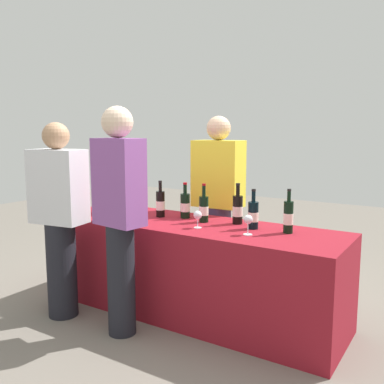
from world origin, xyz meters
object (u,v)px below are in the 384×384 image
(wine_bottle_5, at_px, (238,209))
(guest_1, at_px, (120,212))
(wine_glass_2, at_px, (248,220))
(ice_bucket, at_px, (110,201))
(wine_bottle_6, at_px, (253,215))
(wine_bottle_3, at_px, (185,205))
(wine_glass_1, at_px, (198,216))
(wine_bottle_4, at_px, (204,209))
(wine_bottle_0, at_px, (118,196))
(guest_0, at_px, (59,215))
(wine_bottle_2, at_px, (160,204))
(wine_bottle_7, at_px, (288,217))
(wine_bottle_1, at_px, (130,199))
(wine_glass_0, at_px, (111,205))
(server_pouring, at_px, (218,200))

(wine_bottle_5, xyz_separation_m, guest_1, (-0.56, -0.75, 0.04))
(wine_glass_2, relative_size, ice_bucket, 0.66)
(wine_bottle_6, distance_m, guest_1, 0.99)
(wine_bottle_3, bearing_deg, wine_glass_1, -42.26)
(wine_bottle_4, distance_m, wine_glass_1, 0.21)
(wine_bottle_0, xyz_separation_m, guest_0, (0.08, -0.77, -0.05))
(wine_glass_1, distance_m, guest_0, 1.09)
(wine_bottle_4, bearing_deg, wine_bottle_2, -177.68)
(wine_glass_1, bearing_deg, wine_bottle_0, 164.31)
(wine_bottle_0, distance_m, wine_bottle_6, 1.43)
(wine_bottle_7, height_order, guest_1, guest_1)
(wine_bottle_1, relative_size, wine_bottle_5, 1.00)
(wine_bottle_0, distance_m, wine_glass_1, 1.10)
(wine_glass_0, bearing_deg, wine_bottle_1, 87.18)
(wine_bottle_1, relative_size, ice_bucket, 1.49)
(wine_glass_1, bearing_deg, wine_bottle_7, 18.38)
(wine_bottle_0, bearing_deg, wine_glass_0, -57.59)
(wine_bottle_2, bearing_deg, guest_1, -79.51)
(guest_0, bearing_deg, wine_bottle_5, 24.26)
(wine_bottle_0, xyz_separation_m, ice_bucket, (0.09, -0.20, -0.01))
(guest_1, bearing_deg, wine_bottle_4, 73.00)
(guest_0, xyz_separation_m, guest_1, (0.61, 0.02, 0.08))
(wine_bottle_5, distance_m, wine_glass_1, 0.35)
(wine_glass_2, bearing_deg, wine_bottle_4, 157.96)
(wine_bottle_1, relative_size, server_pouring, 0.20)
(wine_bottle_1, xyz_separation_m, server_pouring, (0.67, 0.44, -0.01))
(wine_bottle_2, distance_m, wine_glass_2, 0.92)
(wine_bottle_0, xyz_separation_m, wine_bottle_3, (0.78, -0.04, -0.01))
(wine_bottle_3, xyz_separation_m, wine_bottle_5, (0.47, 0.03, 0.01))
(guest_0, bearing_deg, wine_bottle_0, 87.12)
(wine_bottle_1, height_order, guest_1, guest_1)
(guest_1, bearing_deg, wine_bottle_7, 41.17)
(wine_bottle_4, xyz_separation_m, wine_glass_2, (0.48, -0.19, -0.01))
(ice_bucket, xyz_separation_m, server_pouring, (0.78, 0.57, -0.00))
(wine_bottle_1, xyz_separation_m, ice_bucket, (-0.11, -0.13, -0.01))
(wine_bottle_7, bearing_deg, server_pouring, 151.17)
(wine_bottle_6, distance_m, guest_0, 1.50)
(wine_bottle_1, height_order, wine_bottle_6, wine_bottle_1)
(ice_bucket, bearing_deg, wine_bottle_7, 4.11)
(wine_bottle_7, bearing_deg, wine_bottle_2, -178.75)
(wine_bottle_1, distance_m, server_pouring, 0.80)
(wine_bottle_0, height_order, wine_bottle_5, wine_bottle_0)
(wine_bottle_7, distance_m, guest_0, 1.75)
(wine_bottle_2, height_order, wine_bottle_4, wine_bottle_4)
(wine_bottle_0, distance_m, wine_bottle_5, 1.25)
(wine_bottle_0, xyz_separation_m, wine_bottle_7, (1.70, -0.09, -0.00))
(wine_glass_0, relative_size, server_pouring, 0.08)
(wine_bottle_5, distance_m, ice_bucket, 1.18)
(wine_bottle_1, bearing_deg, wine_glass_1, -14.94)
(guest_1, bearing_deg, guest_0, -170.80)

